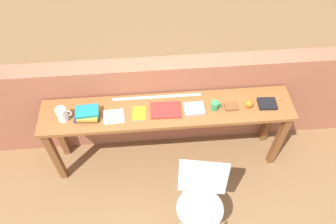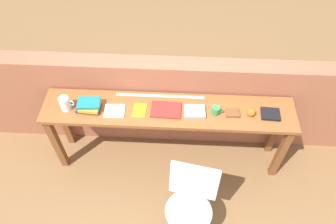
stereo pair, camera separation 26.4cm
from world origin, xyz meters
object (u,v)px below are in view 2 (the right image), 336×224
object	(u,v)px
magazine_cycling	(115,111)
mug	(216,110)
book_repair_rightmost	(270,114)
book_stack_leftmost	(89,106)
sports_ball_small	(251,112)
pamphlet_pile_colourful	(139,110)
book_open_centre	(166,110)
leather_journal_brown	(233,113)
chair_white_moulded	(190,201)
pitcher_white	(65,103)

from	to	relation	value
magazine_cycling	mug	distance (m)	0.98
mug	book_repair_rightmost	xyz separation A→B (m)	(0.53, 0.01, -0.03)
book_stack_leftmost	sports_ball_small	distance (m)	1.57
magazine_cycling	book_repair_rightmost	world-z (taller)	book_repair_rightmost
pamphlet_pile_colourful	book_open_centre	distance (m)	0.26
book_stack_leftmost	pamphlet_pile_colourful	distance (m)	0.49
book_open_centre	leather_journal_brown	bearing A→B (deg)	1.04
magazine_cycling	book_repair_rightmost	size ratio (longest dim) A/B	1.10
book_stack_leftmost	mug	xyz separation A→B (m)	(1.23, 0.00, -0.00)
book_open_centre	sports_ball_small	size ratio (longest dim) A/B	3.61
chair_white_moulded	mug	xyz separation A→B (m)	(0.22, 0.76, 0.40)
leather_journal_brown	sports_ball_small	distance (m)	0.17
leather_journal_brown	book_repair_rightmost	world-z (taller)	book_repair_rightmost
book_stack_leftmost	sports_ball_small	xyz separation A→B (m)	(1.57, 0.00, -0.01)
magazine_cycling	pamphlet_pile_colourful	world-z (taller)	magazine_cycling
mug	book_stack_leftmost	bearing A→B (deg)	-179.82
book_repair_rightmost	book_open_centre	bearing A→B (deg)	-177.56
book_stack_leftmost	book_open_centre	world-z (taller)	book_stack_leftmost
pitcher_white	book_repair_rightmost	bearing A→B (deg)	0.59
chair_white_moulded	magazine_cycling	bearing A→B (deg)	136.30
chair_white_moulded	pamphlet_pile_colourful	distance (m)	0.99
book_open_centre	pitcher_white	bearing A→B (deg)	-176.66
sports_ball_small	leather_journal_brown	bearing A→B (deg)	179.15
pamphlet_pile_colourful	leather_journal_brown	bearing A→B (deg)	0.41
magazine_cycling	leather_journal_brown	size ratio (longest dim) A/B	1.51
pitcher_white	magazine_cycling	world-z (taller)	pitcher_white
book_open_centre	leather_journal_brown	size ratio (longest dim) A/B	2.24
book_stack_leftmost	leather_journal_brown	size ratio (longest dim) A/B	1.84
mug	sports_ball_small	xyz separation A→B (m)	(0.34, 0.00, -0.00)
book_stack_leftmost	book_open_centre	xyz separation A→B (m)	(0.75, 0.02, -0.04)
book_repair_rightmost	book_stack_leftmost	bearing A→B (deg)	-176.92
pamphlet_pile_colourful	leather_journal_brown	size ratio (longest dim) A/B	1.37
magazine_cycling	sports_ball_small	world-z (taller)	sports_ball_small
pitcher_white	pamphlet_pile_colourful	world-z (taller)	pitcher_white
magazine_cycling	sports_ball_small	xyz separation A→B (m)	(1.32, 0.03, 0.03)
book_repair_rightmost	leather_journal_brown	bearing A→B (deg)	-176.62
magazine_cycling	pitcher_white	bearing A→B (deg)	175.71
chair_white_moulded	book_open_centre	xyz separation A→B (m)	(-0.26, 0.77, 0.36)
pamphlet_pile_colourful	mug	size ratio (longest dim) A/B	1.62
pitcher_white	mug	xyz separation A→B (m)	(1.46, 0.01, -0.03)
chair_white_moulded	magazine_cycling	distance (m)	1.12
chair_white_moulded	book_open_centre	distance (m)	0.89
book_open_centre	book_repair_rightmost	size ratio (longest dim) A/B	1.64
pitcher_white	mug	distance (m)	1.46
pitcher_white	book_stack_leftmost	bearing A→B (deg)	2.44
magazine_cycling	mug	world-z (taller)	mug
mug	magazine_cycling	bearing A→B (deg)	-178.53
pitcher_white	sports_ball_small	world-z (taller)	pitcher_white
book_stack_leftmost	book_open_centre	size ratio (longest dim) A/B	0.82
chair_white_moulded	book_repair_rightmost	world-z (taller)	book_repair_rightmost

